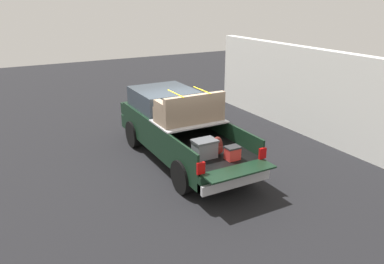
{
  "coord_description": "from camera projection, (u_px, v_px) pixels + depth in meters",
  "views": [
    {
      "loc": [
        -9.15,
        4.68,
        4.65
      ],
      "look_at": [
        -0.6,
        0.0,
        1.1
      ],
      "focal_mm": 34.65,
      "sensor_mm": 36.0,
      "label": 1
    }
  ],
  "objects": [
    {
      "name": "building_facade",
      "position": [
        304.0,
        91.0,
        13.16
      ],
      "size": [
        9.6,
        0.36,
        3.05
      ],
      "primitive_type": "cube",
      "color": "white",
      "rests_on": "ground_plane"
    },
    {
      "name": "ground_plane",
      "position": [
        183.0,
        160.0,
        11.25
      ],
      "size": [
        40.0,
        40.0,
        0.0
      ],
      "primitive_type": "plane",
      "color": "black"
    },
    {
      "name": "pickup_truck",
      "position": [
        176.0,
        126.0,
        11.23
      ],
      "size": [
        6.05,
        2.06,
        2.23
      ],
      "color": "black",
      "rests_on": "ground_plane"
    }
  ]
}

